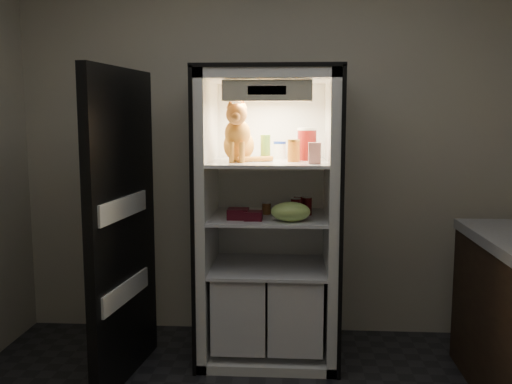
% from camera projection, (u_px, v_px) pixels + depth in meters
% --- Properties ---
extents(room_shell, '(3.60, 3.60, 3.60)m').
position_uv_depth(room_shell, '(255.00, 105.00, 2.25)').
color(room_shell, white).
rests_on(room_shell, floor).
extents(refrigerator, '(0.90, 0.72, 1.88)m').
position_uv_depth(refrigerator, '(269.00, 236.00, 3.73)').
color(refrigerator, white).
rests_on(refrigerator, floor).
extents(fridge_door, '(0.16, 0.87, 1.85)m').
position_uv_depth(fridge_door, '(123.00, 229.00, 3.36)').
color(fridge_door, black).
rests_on(fridge_door, floor).
extents(tabby_cat, '(0.32, 0.37, 0.39)m').
position_uv_depth(tabby_cat, '(238.00, 138.00, 3.57)').
color(tabby_cat, orange).
rests_on(tabby_cat, refrigerator).
extents(parmesan_shaker, '(0.06, 0.06, 0.17)m').
position_uv_depth(parmesan_shaker, '(265.00, 148.00, 3.61)').
color(parmesan_shaker, green).
rests_on(parmesan_shaker, refrigerator).
extents(mayo_tub, '(0.08, 0.08, 0.12)m').
position_uv_depth(mayo_tub, '(280.00, 150.00, 3.78)').
color(mayo_tub, white).
rests_on(mayo_tub, refrigerator).
extents(salsa_jar, '(0.08, 0.08, 0.14)m').
position_uv_depth(salsa_jar, '(294.00, 151.00, 3.55)').
color(salsa_jar, maroon).
rests_on(salsa_jar, refrigerator).
extents(pepper_jar, '(0.12, 0.12, 0.21)m').
position_uv_depth(pepper_jar, '(307.00, 144.00, 3.66)').
color(pepper_jar, maroon).
rests_on(pepper_jar, refrigerator).
extents(cream_carton, '(0.07, 0.07, 0.13)m').
position_uv_depth(cream_carton, '(315.00, 153.00, 3.41)').
color(cream_carton, silver).
rests_on(cream_carton, refrigerator).
extents(soda_can_a, '(0.07, 0.07, 0.12)m').
position_uv_depth(soda_can_a, '(299.00, 205.00, 3.69)').
color(soda_can_a, black).
rests_on(soda_can_a, refrigerator).
extents(soda_can_b, '(0.06, 0.06, 0.12)m').
position_uv_depth(soda_can_b, '(307.00, 206.00, 3.67)').
color(soda_can_b, black).
rests_on(soda_can_b, refrigerator).
extents(soda_can_c, '(0.06, 0.06, 0.12)m').
position_uv_depth(soda_can_c, '(296.00, 207.00, 3.62)').
color(soda_can_c, black).
rests_on(soda_can_c, refrigerator).
extents(condiment_jar, '(0.06, 0.06, 0.08)m').
position_uv_depth(condiment_jar, '(266.00, 208.00, 3.70)').
color(condiment_jar, brown).
rests_on(condiment_jar, refrigerator).
extents(grape_bag, '(0.24, 0.17, 0.12)m').
position_uv_depth(grape_bag, '(291.00, 212.00, 3.44)').
color(grape_bag, '#88B654').
rests_on(grape_bag, refrigerator).
extents(berry_box_left, '(0.13, 0.13, 0.06)m').
position_uv_depth(berry_box_left, '(238.00, 214.00, 3.53)').
color(berry_box_left, '#520D17').
rests_on(berry_box_left, refrigerator).
extents(berry_box_right, '(0.11, 0.11, 0.05)m').
position_uv_depth(berry_box_right, '(253.00, 216.00, 3.49)').
color(berry_box_right, '#520D17').
rests_on(berry_box_right, refrigerator).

